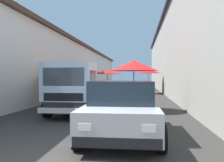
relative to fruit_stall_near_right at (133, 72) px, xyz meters
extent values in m
plane|color=#33302D|center=(6.72, 1.36, -1.79)|extent=(90.00, 90.00, 0.00)
cube|color=silver|center=(8.97, 8.60, 0.44)|extent=(49.50, 7.00, 4.45)
cube|color=#4C3328|center=(8.97, 8.60, 2.78)|extent=(49.80, 7.50, 0.24)
cube|color=#A39E93|center=(8.97, -5.87, 1.62)|extent=(49.50, 7.00, 6.80)
cube|color=#383D4C|center=(8.97, -5.87, 5.14)|extent=(49.80, 7.50, 0.24)
cylinder|color=#9E9EA3|center=(0.00, -0.04, -0.64)|extent=(0.06, 0.06, 2.30)
cone|color=red|center=(0.00, -0.04, 0.28)|extent=(2.19, 2.19, 0.47)
sphere|color=#9E9EA3|center=(0.00, -0.04, 0.55)|extent=(0.07, 0.07, 0.07)
cube|color=#9E7547|center=(0.01, 0.21, -1.37)|extent=(0.93, 0.58, 0.83)
sphere|color=orange|center=(-0.20, 0.20, -0.91)|extent=(0.09, 0.09, 0.09)
sphere|color=orange|center=(0.27, 0.41, -0.91)|extent=(0.09, 0.09, 0.09)
sphere|color=orange|center=(-0.19, 0.21, -0.91)|extent=(0.09, 0.09, 0.09)
sphere|color=orange|center=(-0.07, 0.28, -0.86)|extent=(0.09, 0.09, 0.09)
sphere|color=orange|center=(0.30, 0.26, -0.91)|extent=(0.09, 0.09, 0.09)
cylinder|color=#9E9EA3|center=(11.02, -1.06, -0.66)|extent=(0.06, 0.06, 2.26)
cone|color=red|center=(11.02, -1.06, 0.29)|extent=(2.16, 2.16, 0.37)
sphere|color=#9E9EA3|center=(11.02, -1.06, 0.51)|extent=(0.07, 0.07, 0.07)
cube|color=brown|center=(10.96, -0.89, -1.38)|extent=(0.85, 0.77, 0.81)
sphere|color=orange|center=(10.88, -0.74, -0.93)|extent=(0.09, 0.09, 0.09)
sphere|color=orange|center=(10.99, -1.05, -0.93)|extent=(0.09, 0.09, 0.09)
sphere|color=orange|center=(11.17, -0.78, -0.93)|extent=(0.09, 0.09, 0.09)
sphere|color=orange|center=(10.68, -1.15, -0.88)|extent=(0.09, 0.09, 0.09)
sphere|color=orange|center=(10.82, -0.75, -0.93)|extent=(0.09, 0.09, 0.09)
sphere|color=orange|center=(10.89, -0.87, -0.93)|extent=(0.09, 0.09, 0.09)
cylinder|color=#9E9EA3|center=(10.99, 2.72, -0.70)|extent=(0.06, 0.06, 2.17)
cone|color=red|center=(10.99, 2.72, 0.21)|extent=(2.74, 2.74, 0.34)
sphere|color=#9E9EA3|center=(10.99, 2.72, 0.42)|extent=(0.07, 0.07, 0.07)
cube|color=brown|center=(10.91, 2.49, -1.41)|extent=(0.82, 0.79, 0.75)
sphere|color=orange|center=(10.68, 2.66, -0.94)|extent=(0.09, 0.09, 0.09)
sphere|color=orange|center=(11.11, 2.45, -0.99)|extent=(0.09, 0.09, 0.09)
sphere|color=orange|center=(11.11, 2.48, -0.99)|extent=(0.09, 0.09, 0.09)
cylinder|color=#9E9EA3|center=(6.96, 3.77, -0.59)|extent=(0.06, 0.06, 2.38)
cone|color=red|center=(6.96, 3.77, 0.35)|extent=(2.24, 2.24, 0.50)
sphere|color=#9E9EA3|center=(6.96, 3.77, 0.64)|extent=(0.07, 0.07, 0.07)
cube|color=brown|center=(6.95, 3.88, -1.37)|extent=(0.80, 0.65, 0.83)
sphere|color=orange|center=(6.76, 3.78, -0.91)|extent=(0.09, 0.09, 0.09)
sphere|color=orange|center=(7.10, 3.86, -0.86)|extent=(0.09, 0.09, 0.09)
sphere|color=orange|center=(6.72, 3.70, -0.91)|extent=(0.09, 0.09, 0.09)
cylinder|color=#9E9EA3|center=(1.67, 3.54, -0.72)|extent=(0.06, 0.06, 2.13)
cone|color=#D84C14|center=(1.67, 3.54, 0.10)|extent=(2.74, 2.74, 0.47)
sphere|color=#9E9EA3|center=(1.67, 3.54, 0.38)|extent=(0.07, 0.07, 0.07)
cube|color=olive|center=(1.80, 3.40, -1.37)|extent=(0.97, 0.73, 0.82)
sphere|color=orange|center=(1.48, 3.57, -0.92)|extent=(0.09, 0.09, 0.09)
sphere|color=orange|center=(1.82, 3.33, -0.92)|extent=(0.09, 0.09, 0.09)
sphere|color=orange|center=(1.86, 3.31, -0.86)|extent=(0.09, 0.09, 0.09)
sphere|color=orange|center=(1.96, 3.54, -0.92)|extent=(0.09, 0.09, 0.09)
sphere|color=orange|center=(1.54, 3.54, -0.92)|extent=(0.09, 0.09, 0.09)
cube|color=#ADAFB5|center=(-4.48, 0.11, -1.22)|extent=(3.93, 1.79, 0.64)
cube|color=#19232D|center=(-4.33, 0.11, -0.62)|extent=(2.37, 1.55, 0.56)
cube|color=black|center=(-6.39, 0.08, -1.44)|extent=(0.13, 1.65, 0.20)
cube|color=silver|center=(-6.40, -0.51, -1.16)|extent=(0.06, 0.24, 0.14)
cube|color=silver|center=(-6.42, 0.66, -1.16)|extent=(0.06, 0.24, 0.14)
cylinder|color=black|center=(-5.79, -0.77, -1.49)|extent=(0.60, 0.21, 0.60)
cylinder|color=black|center=(-5.82, 0.95, -1.49)|extent=(0.60, 0.21, 0.60)
cylinder|color=black|center=(-3.14, -0.73, -1.49)|extent=(0.60, 0.21, 0.60)
cylinder|color=black|center=(-3.17, 0.99, -1.49)|extent=(0.60, 0.21, 0.60)
cube|color=black|center=(-0.48, 2.27, -1.29)|extent=(4.80, 1.48, 0.36)
cube|color=#ADC6E0|center=(-2.12, 2.27, -0.41)|extent=(1.54, 1.75, 1.40)
cube|color=#19232D|center=(-2.85, 2.27, -0.23)|extent=(0.06, 1.47, 0.63)
cube|color=#19232D|center=(-2.12, 2.27, -0.23)|extent=(1.05, 1.78, 0.45)
cube|color=black|center=(-2.86, 2.27, -0.93)|extent=(0.06, 1.40, 0.28)
cube|color=silver|center=(-2.94, 2.27, -1.39)|extent=(0.12, 1.75, 0.18)
cube|color=gray|center=(0.33, 1.45, -0.86)|extent=(3.16, 0.07, 0.50)
cube|color=gray|center=(0.34, 3.09, -0.86)|extent=(3.16, 0.07, 0.50)
cube|color=gray|center=(1.89, 2.27, -0.86)|extent=(0.06, 1.65, 0.50)
cylinder|color=black|center=(-2.12, 1.40, -1.43)|extent=(0.72, 0.22, 0.72)
cylinder|color=black|center=(-2.11, 3.15, -1.43)|extent=(0.72, 0.22, 0.72)
cylinder|color=black|center=(0.96, 1.39, -1.43)|extent=(0.72, 0.22, 0.72)
cylinder|color=black|center=(0.96, 3.14, -1.43)|extent=(0.72, 0.22, 0.72)
cylinder|color=navy|center=(3.16, 2.34, -1.39)|extent=(0.14, 0.14, 0.79)
cylinder|color=navy|center=(3.30, 2.42, -1.39)|extent=(0.14, 0.14, 0.79)
cube|color=#4C8C59|center=(3.23, 2.38, -0.70)|extent=(0.50, 0.40, 0.59)
sphere|color=tan|center=(3.23, 2.38, -0.30)|extent=(0.22, 0.22, 0.22)
cylinder|color=#4C8C59|center=(2.98, 2.25, -0.68)|extent=(0.08, 0.08, 0.53)
cylinder|color=#4C8C59|center=(3.47, 2.52, -0.68)|extent=(0.08, 0.08, 0.53)
cylinder|color=black|center=(6.66, -0.48, -1.57)|extent=(0.45, 0.16, 0.44)
cylinder|color=black|center=(5.43, -0.68, -1.57)|extent=(0.45, 0.18, 0.44)
cube|color=silver|center=(6.00, -0.59, -1.52)|extent=(0.93, 0.42, 0.08)
ellipsoid|color=black|center=(5.70, -0.64, -1.15)|extent=(0.60, 0.35, 0.20)
cube|color=silver|center=(6.61, -0.48, -1.12)|extent=(0.19, 0.34, 0.56)
cylinder|color=silver|center=(6.54, -0.50, -1.02)|extent=(0.28, 0.10, 0.68)
cylinder|color=black|center=(6.46, -0.51, -0.67)|extent=(0.55, 0.13, 0.04)
camera|label=1|loc=(-10.64, -0.36, -0.23)|focal=37.70mm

